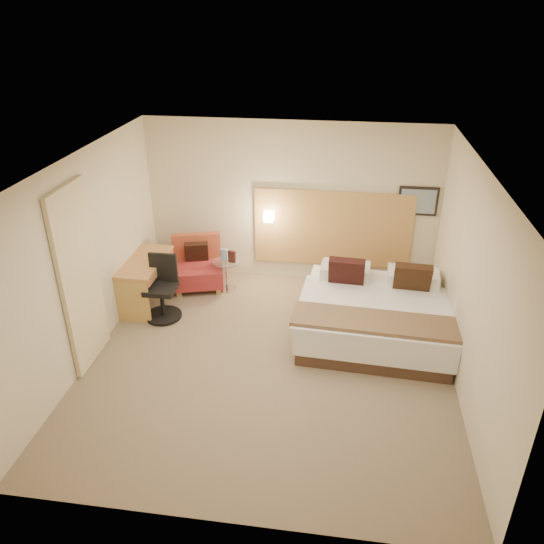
# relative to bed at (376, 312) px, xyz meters

# --- Properties ---
(floor) EXTENTS (4.80, 5.00, 0.02)m
(floor) POSITION_rel_bed_xyz_m (-1.42, -0.91, -0.35)
(floor) COLOR #7B6952
(floor) RESTS_ON ground
(ceiling) EXTENTS (4.80, 5.00, 0.02)m
(ceiling) POSITION_rel_bed_xyz_m (-1.42, -0.91, 2.37)
(ceiling) COLOR white
(ceiling) RESTS_ON floor
(wall_back) EXTENTS (4.80, 0.02, 2.70)m
(wall_back) POSITION_rel_bed_xyz_m (-1.42, 1.60, 1.01)
(wall_back) COLOR beige
(wall_back) RESTS_ON floor
(wall_front) EXTENTS (4.80, 0.02, 2.70)m
(wall_front) POSITION_rel_bed_xyz_m (-1.42, -3.42, 1.01)
(wall_front) COLOR beige
(wall_front) RESTS_ON floor
(wall_left) EXTENTS (0.02, 5.00, 2.70)m
(wall_left) POSITION_rel_bed_xyz_m (-3.83, -0.91, 1.01)
(wall_left) COLOR beige
(wall_left) RESTS_ON floor
(wall_right) EXTENTS (0.02, 5.00, 2.70)m
(wall_right) POSITION_rel_bed_xyz_m (0.99, -0.91, 1.01)
(wall_right) COLOR beige
(wall_right) RESTS_ON floor
(headboard_panel) EXTENTS (2.60, 0.04, 1.30)m
(headboard_panel) POSITION_rel_bed_xyz_m (-0.72, 1.56, 0.61)
(headboard_panel) COLOR #BA8748
(headboard_panel) RESTS_ON wall_back
(art_frame) EXTENTS (0.62, 0.03, 0.47)m
(art_frame) POSITION_rel_bed_xyz_m (0.60, 1.57, 1.16)
(art_frame) COLOR black
(art_frame) RESTS_ON wall_back
(art_canvas) EXTENTS (0.54, 0.01, 0.39)m
(art_canvas) POSITION_rel_bed_xyz_m (0.60, 1.55, 1.16)
(art_canvas) COLOR gray
(art_canvas) RESTS_ON wall_back
(lamp_arm) EXTENTS (0.02, 0.12, 0.02)m
(lamp_arm) POSITION_rel_bed_xyz_m (-1.77, 1.51, 0.81)
(lamp_arm) COLOR silver
(lamp_arm) RESTS_ON wall_back
(lamp_shade) EXTENTS (0.15, 0.15, 0.15)m
(lamp_shade) POSITION_rel_bed_xyz_m (-1.77, 1.45, 0.81)
(lamp_shade) COLOR #FFEDC6
(lamp_shade) RESTS_ON wall_back
(curtain) EXTENTS (0.06, 0.90, 2.42)m
(curtain) POSITION_rel_bed_xyz_m (-3.78, -1.16, 0.88)
(curtain) COLOR beige
(curtain) RESTS_ON wall_left
(bottle_a) EXTENTS (0.07, 0.07, 0.19)m
(bottle_a) POSITION_rel_bed_xyz_m (-2.48, 1.04, 0.27)
(bottle_a) COLOR #88AAD3
(bottle_a) RESTS_ON side_table
(bottle_b) EXTENTS (0.07, 0.07, 0.19)m
(bottle_b) POSITION_rel_bed_xyz_m (-2.41, 1.03, 0.27)
(bottle_b) COLOR #91C6E1
(bottle_b) RESTS_ON side_table
(menu_folder) EXTENTS (0.13, 0.07, 0.20)m
(menu_folder) POSITION_rel_bed_xyz_m (-2.30, 0.95, 0.28)
(menu_folder) COLOR #3B1818
(menu_folder) RESTS_ON side_table
(bed) EXTENTS (2.25, 2.20, 1.05)m
(bed) POSITION_rel_bed_xyz_m (0.00, 0.00, 0.00)
(bed) COLOR #432D21
(bed) RESTS_ON floor
(lounge_chair) EXTENTS (0.97, 0.90, 0.85)m
(lounge_chair) POSITION_rel_bed_xyz_m (-2.92, 1.04, -0.00)
(lounge_chair) COLOR #A8894F
(lounge_chair) RESTS_ON floor
(side_table) EXTENTS (0.56, 0.56, 0.52)m
(side_table) POSITION_rel_bed_xyz_m (-2.40, 0.97, -0.05)
(side_table) COLOR silver
(side_table) RESTS_ON floor
(desk) EXTENTS (0.57, 1.22, 0.76)m
(desk) POSITION_rel_bed_xyz_m (-3.53, 0.35, 0.26)
(desk) COLOR #B98048
(desk) RESTS_ON floor
(desk_chair) EXTENTS (0.56, 0.56, 0.97)m
(desk_chair) POSITION_rel_bed_xyz_m (-3.18, 0.01, 0.06)
(desk_chair) COLOR black
(desk_chair) RESTS_ON floor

